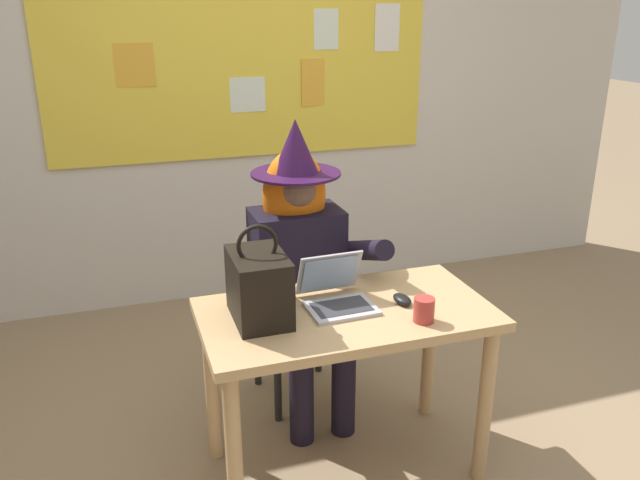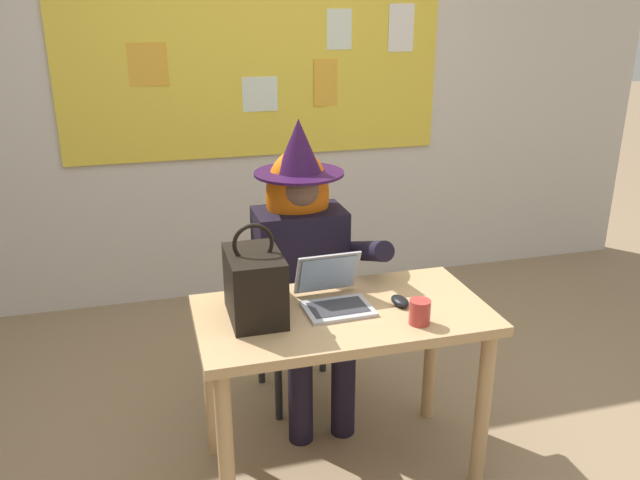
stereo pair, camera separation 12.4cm
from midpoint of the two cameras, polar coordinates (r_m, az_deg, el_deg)
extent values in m
plane|color=#937A5B|center=(2.98, 3.48, -18.85)|extent=(24.00, 24.00, 0.00)
cube|color=silver|center=(4.23, -4.86, 13.04)|extent=(5.62, 0.10, 2.71)
cube|color=yellow|center=(4.15, -4.77, 15.60)|extent=(2.40, 0.02, 1.20)
cube|color=white|center=(4.26, 2.59, 18.10)|extent=(0.16, 0.01, 0.24)
cube|color=gold|center=(4.26, 1.40, 13.73)|extent=(0.16, 0.01, 0.30)
cube|color=white|center=(4.16, -4.45, 12.71)|extent=(0.22, 0.01, 0.21)
cube|color=gold|center=(4.07, -14.10, 14.81)|extent=(0.23, 0.01, 0.25)
cube|color=white|center=(4.41, 8.03, 18.07)|extent=(0.17, 0.01, 0.29)
cube|color=tan|center=(2.55, 3.44, -6.63)|extent=(1.14, 0.61, 0.04)
cylinder|color=tan|center=(2.45, -6.81, -18.36)|extent=(0.06, 0.06, 0.71)
cylinder|color=tan|center=(2.75, 15.46, -14.29)|extent=(0.06, 0.06, 0.71)
cylinder|color=tan|center=(2.85, -8.39, -12.38)|extent=(0.06, 0.06, 0.71)
cylinder|color=tan|center=(3.11, 10.92, -9.58)|extent=(0.06, 0.06, 0.71)
cube|color=#2D3347|center=(3.17, -0.52, -6.77)|extent=(0.44, 0.44, 0.04)
cube|color=#2D3347|center=(3.24, -1.60, -1.46)|extent=(0.38, 0.06, 0.45)
cylinder|color=#262628|center=(3.20, 3.43, -11.27)|extent=(0.04, 0.04, 0.42)
cylinder|color=#262628|center=(3.10, -2.53, -12.34)|extent=(0.04, 0.04, 0.42)
cylinder|color=#262628|center=(3.47, 1.28, -8.52)|extent=(0.04, 0.04, 0.42)
cylinder|color=#262628|center=(3.38, -4.20, -9.40)|extent=(0.04, 0.04, 0.42)
cylinder|color=black|center=(3.01, 3.27, -13.04)|extent=(0.11, 0.11, 0.46)
cylinder|color=black|center=(2.96, -0.50, -13.64)|extent=(0.11, 0.11, 0.46)
cylinder|color=black|center=(3.02, 2.31, -7.25)|extent=(0.15, 0.42, 0.15)
cylinder|color=black|center=(2.97, -1.40, -7.75)|extent=(0.15, 0.42, 0.15)
cube|color=black|center=(3.08, -0.63, -1.96)|extent=(0.42, 0.26, 0.52)
cylinder|color=black|center=(2.91, 5.34, -0.98)|extent=(0.09, 0.46, 0.24)
cylinder|color=black|center=(2.77, -4.35, -2.02)|extent=(0.09, 0.46, 0.24)
sphere|color=brown|center=(2.96, -0.66, 4.52)|extent=(0.20, 0.20, 0.20)
ellipsoid|color=orange|center=(3.00, -0.81, 3.93)|extent=(0.30, 0.22, 0.44)
cylinder|color=#2D0F38|center=(2.94, -0.66, 5.92)|extent=(0.41, 0.41, 0.01)
cone|color=#2D0F38|center=(2.91, -0.67, 8.28)|extent=(0.21, 0.21, 0.25)
cube|color=#B7B7BC|center=(2.54, 3.02, -6.11)|extent=(0.27, 0.21, 0.01)
cube|color=#333338|center=(2.53, 3.02, -5.95)|extent=(0.23, 0.15, 0.00)
cube|color=#B7B7BC|center=(2.61, 2.00, -2.91)|extent=(0.27, 0.09, 0.19)
cube|color=#99B7E0|center=(2.61, 2.06, -3.07)|extent=(0.23, 0.08, 0.16)
ellipsoid|color=black|center=(2.60, 8.44, -5.37)|extent=(0.07, 0.11, 0.03)
cube|color=black|center=(2.44, -4.33, -4.06)|extent=(0.20, 0.30, 0.26)
torus|color=black|center=(2.38, -4.44, -0.32)|extent=(0.16, 0.02, 0.16)
cylinder|color=#B23833|center=(2.46, 10.24, -6.29)|extent=(0.08, 0.08, 0.09)
camera|label=1|loc=(0.06, -88.70, 0.48)|focal=36.24mm
camera|label=2|loc=(0.06, 91.30, -0.48)|focal=36.24mm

